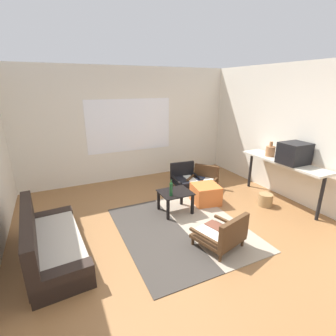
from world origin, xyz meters
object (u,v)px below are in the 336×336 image
console_shelf (283,165)px  crt_television (294,153)px  armchair_striped_foreground (223,234)px  clay_vase (270,151)px  armchair_corner (204,179)px  glass_bottle (171,189)px  couch (50,244)px  wicker_basket (265,200)px  armchair_by_window (185,177)px  ottoman_orange (206,194)px  coffee_table (175,196)px

console_shelf → crt_television: bearing=-90.9°
armchair_striped_foreground → clay_vase: bearing=29.8°
armchair_corner → glass_bottle: size_ratio=2.61×
couch → glass_bottle: (2.00, 0.33, 0.32)m
armchair_corner → wicker_basket: 1.40m
console_shelf → crt_television: size_ratio=3.66×
armchair_by_window → armchair_striped_foreground: bearing=-105.3°
crt_television → armchair_striped_foreground: bearing=-163.6°
armchair_striped_foreground → wicker_basket: armchair_striped_foreground is taller
glass_bottle → console_shelf: bearing=-9.1°
wicker_basket → glass_bottle: bearing=167.8°
armchair_corner → couch: bearing=-160.2°
armchair_striped_foreground → ottoman_orange: 1.49m
armchair_striped_foreground → console_shelf: console_shelf is taller
ottoman_orange → clay_vase: (1.41, -0.20, 0.79)m
armchair_by_window → crt_television: size_ratio=1.26×
armchair_striped_foreground → clay_vase: size_ratio=2.43×
couch → crt_television: (4.28, -0.24, 0.85)m
armchair_striped_foreground → clay_vase: 2.44m
crt_television → wicker_basket: (-0.40, 0.16, -0.95)m
ottoman_orange → console_shelf: 1.63m
glass_bottle → armchair_corner: bearing=33.8°
armchair_corner → clay_vase: size_ratio=2.54×
armchair_by_window → armchair_striped_foreground: armchair_by_window is taller
armchair_corner → wicker_basket: size_ratio=2.86×
couch → wicker_basket: (3.88, -0.08, -0.10)m
coffee_table → armchair_corner: (1.09, 0.72, -0.09)m
couch → crt_television: bearing=-3.2°
armchair_striped_foreground → console_shelf: 2.24m
armchair_corner → clay_vase: 1.53m
coffee_table → armchair_striped_foreground: armchair_striped_foreground is taller
armchair_striped_foreground → glass_bottle: size_ratio=2.51×
armchair_striped_foreground → ottoman_orange: armchair_striped_foreground is taller
ottoman_orange → glass_bottle: glass_bottle is taller
armchair_by_window → glass_bottle: (-0.88, -1.07, 0.29)m
armchair_striped_foreground → glass_bottle: (-0.26, 1.16, 0.30)m
couch → armchair_by_window: couch is taller
console_shelf → crt_television: crt_television is taller
armchair_corner → ottoman_orange: bearing=-120.1°
armchair_by_window → clay_vase: (1.41, -1.08, 0.73)m
armchair_corner → coffee_table: bearing=-146.8°
couch → crt_television: size_ratio=3.49×
wicker_basket → ottoman_orange: bearing=149.2°
armchair_by_window → crt_television: 2.31m
glass_bottle → wicker_basket: bearing=-12.2°
couch → ottoman_orange: 2.92m
armchair_by_window → wicker_basket: armchair_by_window is taller
glass_bottle → wicker_basket: glass_bottle is taller
couch → clay_vase: 4.36m
wicker_basket → console_shelf: bearing=5.9°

